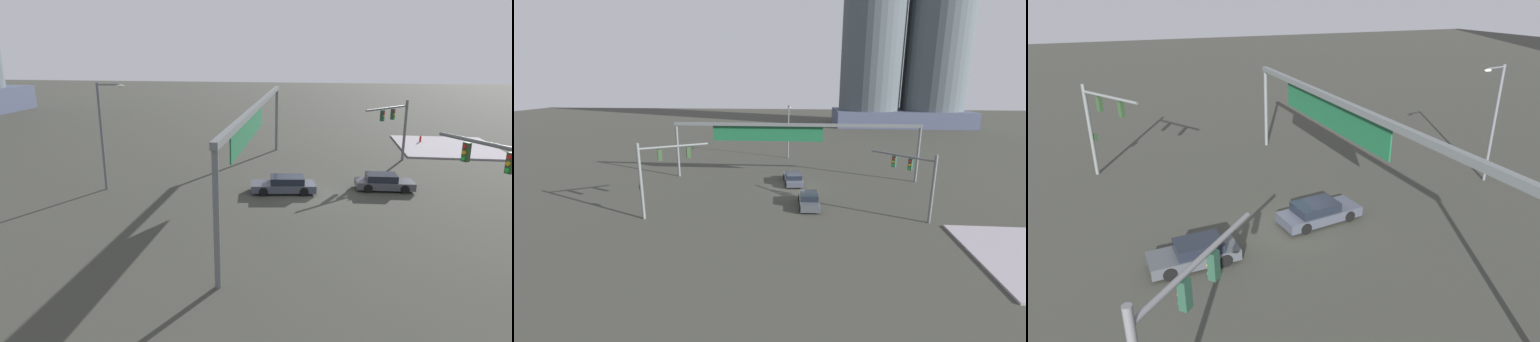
% 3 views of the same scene
% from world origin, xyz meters
% --- Properties ---
extents(ground_plane, '(221.44, 221.44, 0.00)m').
position_xyz_m(ground_plane, '(0.00, 0.00, 0.00)').
color(ground_plane, '#393A32').
extents(traffic_signal_near_corner, '(5.30, 3.22, 6.47)m').
position_xyz_m(traffic_signal_near_corner, '(-11.23, -9.78, 4.34)').
color(traffic_signal_near_corner, slate).
rests_on(traffic_signal_near_corner, ground).
extents(traffic_signal_opposite_side, '(4.29, 4.26, 5.70)m').
position_xyz_m(traffic_signal_opposite_side, '(10.24, -8.24, 3.90)').
color(traffic_signal_opposite_side, '#5E6062').
rests_on(traffic_signal_opposite_side, ground).
extents(streetlamp_curved_arm, '(0.56, 2.00, 7.93)m').
position_xyz_m(streetlamp_curved_arm, '(-1.10, 14.27, 4.55)').
color(streetlamp_curved_arm, slate).
rests_on(streetlamp_curved_arm, ground).
extents(overhead_sign_gantry, '(28.37, 0.43, 6.59)m').
position_xyz_m(overhead_sign_gantry, '(-1.01, 3.09, 5.62)').
color(overhead_sign_gantry, slate).
rests_on(overhead_sign_gantry, ground).
extents(sedan_car_approaching, '(2.05, 4.34, 1.21)m').
position_xyz_m(sedan_car_approaching, '(1.57, -6.20, 0.57)').
color(sedan_car_approaching, '#41464B').
rests_on(sedan_car_approaching, ground).
extents(sedan_car_waiting_far, '(2.50, 4.90, 1.21)m').
position_xyz_m(sedan_car_waiting_far, '(-0.06, 1.14, 0.58)').
color(sedan_car_waiting_far, '#414551').
rests_on(sedan_car_waiting_far, ground).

